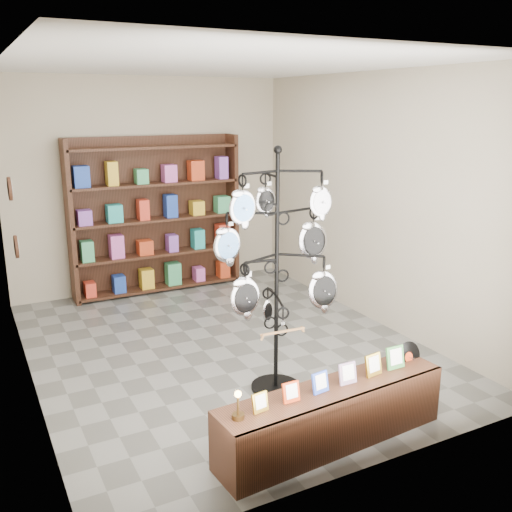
{
  "coord_description": "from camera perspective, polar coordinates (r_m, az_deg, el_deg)",
  "views": [
    {
      "loc": [
        -2.4,
        -5.4,
        2.62
      ],
      "look_at": [
        -0.12,
        -1.0,
        1.3
      ],
      "focal_mm": 40.0,
      "sensor_mm": 36.0,
      "label": 1
    }
  ],
  "objects": [
    {
      "name": "back_shelving",
      "position": [
        8.21,
        -9.95,
        3.55
      ],
      "size": [
        2.42,
        0.36,
        2.2
      ],
      "color": "black",
      "rests_on": "ground"
    },
    {
      "name": "display_tree",
      "position": [
        5.1,
        2.1,
        0.14
      ],
      "size": [
        1.17,
        1.09,
        2.28
      ],
      "rotation": [
        0.0,
        0.0,
        -0.16
      ],
      "color": "black",
      "rests_on": "ground"
    },
    {
      "name": "ground",
      "position": [
        6.46,
        -3.21,
        -9.01
      ],
      "size": [
        5.0,
        5.0,
        0.0
      ],
      "primitive_type": "plane",
      "color": "slate",
      "rests_on": "ground"
    },
    {
      "name": "front_shelf",
      "position": [
        4.71,
        7.68,
        -15.5
      ],
      "size": [
        2.01,
        0.55,
        0.7
      ],
      "rotation": [
        0.0,
        0.0,
        0.07
      ],
      "color": "black",
      "rests_on": "ground"
    },
    {
      "name": "room_envelope",
      "position": [
        5.96,
        -3.47,
        7.49
      ],
      "size": [
        5.0,
        5.0,
        5.0
      ],
      "color": "#ADA28C",
      "rests_on": "ground"
    },
    {
      "name": "wall_clocks",
      "position": [
        6.31,
        -23.13,
        3.51
      ],
      "size": [
        0.03,
        0.24,
        0.84
      ],
      "color": "black",
      "rests_on": "ground"
    }
  ]
}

